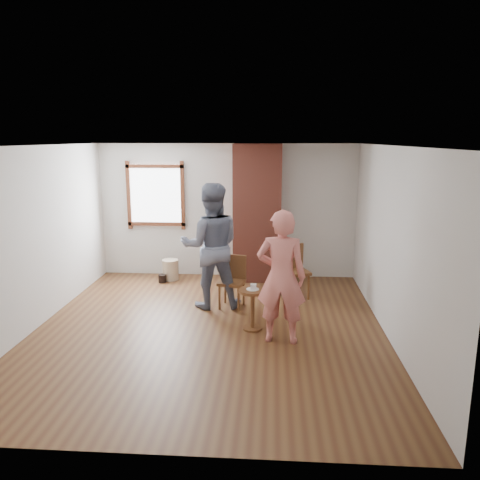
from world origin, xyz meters
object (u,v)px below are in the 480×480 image
(stoneware_crock, at_px, (171,270))
(dining_chair_right, at_px, (294,268))
(side_table, at_px, (253,303))
(person_pink, at_px, (281,277))
(dining_chair_left, at_px, (233,278))
(man, at_px, (211,246))

(stoneware_crock, xyz_separation_m, dining_chair_right, (2.34, -0.80, 0.31))
(side_table, relative_size, person_pink, 0.33)
(dining_chair_left, distance_m, side_table, 1.02)
(stoneware_crock, relative_size, dining_chair_left, 0.47)
(man, relative_size, person_pink, 1.12)
(dining_chair_right, distance_m, side_table, 1.64)
(dining_chair_left, bearing_deg, side_table, -57.74)
(man, distance_m, person_pink, 1.70)
(stoneware_crock, height_order, person_pink, person_pink)
(stoneware_crock, xyz_separation_m, side_table, (1.69, -2.31, 0.20))
(stoneware_crock, distance_m, person_pink, 3.46)
(side_table, distance_m, man, 1.31)
(stoneware_crock, relative_size, man, 0.20)
(side_table, xyz_separation_m, person_pink, (0.39, -0.37, 0.50))
(man, bearing_deg, side_table, 118.50)
(dining_chair_right, bearing_deg, side_table, -133.64)
(stoneware_crock, bearing_deg, dining_chair_left, -45.62)
(dining_chair_left, distance_m, man, 0.64)
(person_pink, bearing_deg, stoneware_crock, -46.04)
(person_pink, bearing_deg, man, -43.36)
(side_table, bearing_deg, person_pink, -43.28)
(dining_chair_left, relative_size, person_pink, 0.46)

